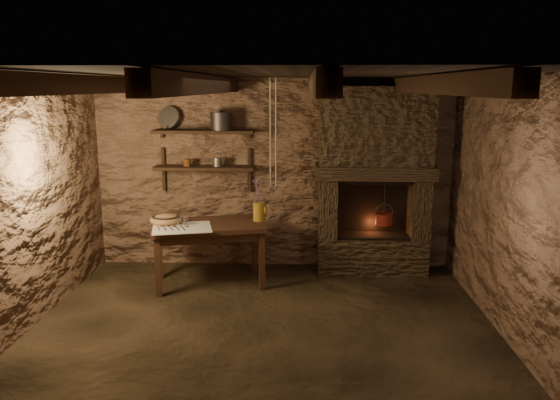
{
  "coord_description": "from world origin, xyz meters",
  "views": [
    {
      "loc": [
        0.36,
        -4.86,
        2.29
      ],
      "look_at": [
        0.13,
        0.9,
        1.09
      ],
      "focal_mm": 35.0,
      "sensor_mm": 36.0,
      "label": 1
    }
  ],
  "objects_px": {
    "work_table": "(209,251)",
    "iron_stockpot": "(221,122)",
    "red_pot": "(384,218)",
    "stoneware_jug": "(259,203)",
    "wooden_bowl": "(166,220)"
  },
  "relations": [
    {
      "from": "red_pot",
      "to": "iron_stockpot",
      "type": "bearing_deg",
      "value": 176.58
    },
    {
      "from": "work_table",
      "to": "iron_stockpot",
      "type": "xyz_separation_m",
      "value": [
        0.09,
        0.59,
        1.47
      ]
    },
    {
      "from": "work_table",
      "to": "red_pot",
      "type": "height_order",
      "value": "red_pot"
    },
    {
      "from": "wooden_bowl",
      "to": "iron_stockpot",
      "type": "xyz_separation_m",
      "value": [
        0.58,
        0.62,
        1.09
      ]
    },
    {
      "from": "iron_stockpot",
      "to": "red_pot",
      "type": "xyz_separation_m",
      "value": [
        2.01,
        -0.12,
        -1.17
      ]
    },
    {
      "from": "red_pot",
      "to": "stoneware_jug",
      "type": "bearing_deg",
      "value": -167.91
    },
    {
      "from": "iron_stockpot",
      "to": "red_pot",
      "type": "bearing_deg",
      "value": -3.42
    },
    {
      "from": "work_table",
      "to": "wooden_bowl",
      "type": "bearing_deg",
      "value": 170.55
    },
    {
      "from": "iron_stockpot",
      "to": "red_pot",
      "type": "relative_size",
      "value": 0.48
    },
    {
      "from": "stoneware_jug",
      "to": "red_pot",
      "type": "bearing_deg",
      "value": 34.05
    },
    {
      "from": "stoneware_jug",
      "to": "iron_stockpot",
      "type": "bearing_deg",
      "value": 159.92
    },
    {
      "from": "work_table",
      "to": "iron_stockpot",
      "type": "distance_m",
      "value": 1.59
    },
    {
      "from": "stoneware_jug",
      "to": "wooden_bowl",
      "type": "distance_m",
      "value": 1.1
    },
    {
      "from": "work_table",
      "to": "stoneware_jug",
      "type": "xyz_separation_m",
      "value": [
        0.58,
        0.15,
        0.56
      ]
    },
    {
      "from": "red_pot",
      "to": "work_table",
      "type": "bearing_deg",
      "value": -167.27
    }
  ]
}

